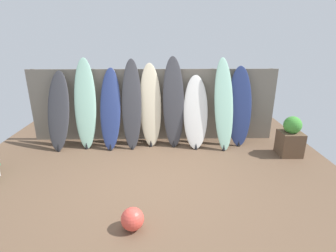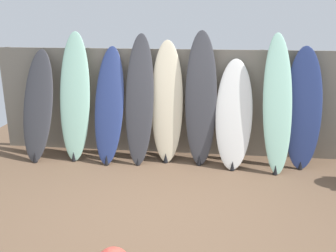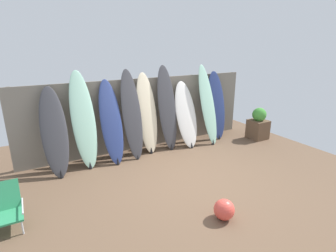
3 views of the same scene
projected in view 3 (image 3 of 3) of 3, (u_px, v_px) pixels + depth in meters
name	position (u px, v px, depth m)	size (l,w,h in m)	color
ground	(186.00, 178.00, 5.30)	(7.68, 7.68, 0.00)	brown
fence_back	(144.00, 114.00, 6.70)	(6.08, 0.11, 1.80)	gray
surfboard_charcoal_0	(54.00, 133.00, 5.29)	(0.53, 0.72, 1.80)	#38383D
surfboard_seafoam_1	(84.00, 121.00, 5.61)	(0.54, 0.63, 2.09)	#9ED6BC
surfboard_navy_2	(111.00, 122.00, 5.88)	(0.49, 0.73, 1.86)	navy
surfboard_charcoal_3	(132.00, 115.00, 6.09)	(0.46, 0.61, 2.06)	#38383D
surfboard_cream_4	(147.00, 114.00, 6.39)	(0.55, 0.51, 1.96)	beige
surfboard_charcoal_5	(167.00, 109.00, 6.60)	(0.54, 0.54, 2.12)	#38383D
surfboard_white_6	(186.00, 115.00, 6.85)	(0.60, 0.72, 1.68)	white
surfboard_seafoam_7	(208.00, 105.00, 7.03)	(0.50, 0.75, 2.09)	#9ED6BC
surfboard_navy_8	(216.00, 106.00, 7.38)	(0.57, 0.47, 1.89)	navy
beach_chair	(4.00, 208.00, 3.81)	(0.50, 0.56, 0.65)	silver
planter_box	(258.00, 125.00, 7.44)	(0.48, 0.48, 0.90)	brown
beach_ball	(224.00, 210.00, 4.03)	(0.32, 0.32, 0.32)	#E54C3F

